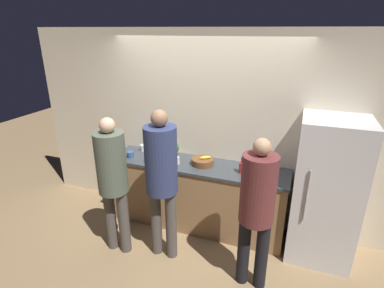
# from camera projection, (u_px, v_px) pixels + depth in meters

# --- Properties ---
(ground_plane) EXTENTS (14.00, 14.00, 0.00)m
(ground_plane) POSITION_uv_depth(u_px,v_px,m) (188.00, 238.00, 3.95)
(ground_plane) COLOR #8C704C
(wall_back) EXTENTS (5.20, 0.06, 2.60)m
(wall_back) POSITION_uv_depth(u_px,v_px,m) (205.00, 130.00, 4.04)
(wall_back) COLOR beige
(wall_back) RESTS_ON ground_plane
(counter) EXTENTS (2.37, 0.61, 0.93)m
(counter) POSITION_uv_depth(u_px,v_px,m) (197.00, 194.00, 4.08)
(counter) COLOR #9E754C
(counter) RESTS_ON ground_plane
(refrigerator) EXTENTS (0.71, 0.67, 1.71)m
(refrigerator) POSITION_uv_depth(u_px,v_px,m) (326.00, 191.00, 3.39)
(refrigerator) COLOR white
(refrigerator) RESTS_ON ground_plane
(person_left) EXTENTS (0.34, 0.34, 1.70)m
(person_left) POSITION_uv_depth(u_px,v_px,m) (112.00, 176.00, 3.41)
(person_left) COLOR #4C4742
(person_left) RESTS_ON ground_plane
(person_center) EXTENTS (0.36, 0.36, 1.81)m
(person_center) POSITION_uv_depth(u_px,v_px,m) (162.00, 173.00, 3.29)
(person_center) COLOR #4C4742
(person_center) RESTS_ON ground_plane
(person_right) EXTENTS (0.34, 0.34, 1.67)m
(person_right) POSITION_uv_depth(u_px,v_px,m) (257.00, 204.00, 2.90)
(person_right) COLOR black
(person_right) RESTS_ON ground_plane
(fruit_bowl) EXTENTS (0.29, 0.29, 0.13)m
(fruit_bowl) POSITION_uv_depth(u_px,v_px,m) (203.00, 161.00, 3.87)
(fruit_bowl) COLOR brown
(fruit_bowl) RESTS_ON counter
(utensil_crock) EXTENTS (0.12, 0.12, 0.25)m
(utensil_crock) POSITION_uv_depth(u_px,v_px,m) (172.00, 149.00, 4.22)
(utensil_crock) COLOR #ADA393
(utensil_crock) RESTS_ON counter
(bottle_clear) EXTENTS (0.05, 0.05, 0.14)m
(bottle_clear) POSITION_uv_depth(u_px,v_px,m) (178.00, 160.00, 3.88)
(bottle_clear) COLOR silver
(bottle_clear) RESTS_ON counter
(bottle_green) EXTENTS (0.07, 0.07, 0.20)m
(bottle_green) POSITION_uv_depth(u_px,v_px,m) (149.00, 157.00, 3.92)
(bottle_green) COLOR #236033
(bottle_green) RESTS_ON counter
(bottle_red) EXTENTS (0.08, 0.08, 0.20)m
(bottle_red) POSITION_uv_depth(u_px,v_px,m) (242.00, 167.00, 3.64)
(bottle_red) COLOR red
(bottle_red) RESTS_ON counter
(cup_blue) EXTENTS (0.09, 0.09, 0.08)m
(cup_blue) POSITION_uv_depth(u_px,v_px,m) (130.00, 155.00, 4.10)
(cup_blue) COLOR #335184
(cup_blue) RESTS_ON counter
(cup_white) EXTENTS (0.09, 0.09, 0.09)m
(cup_white) POSITION_uv_depth(u_px,v_px,m) (143.00, 148.00, 4.32)
(cup_white) COLOR white
(cup_white) RESTS_ON counter
(potted_plant) EXTENTS (0.16, 0.16, 0.25)m
(potted_plant) POSITION_uv_depth(u_px,v_px,m) (173.00, 150.00, 4.00)
(potted_plant) COLOR #9E6042
(potted_plant) RESTS_ON counter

